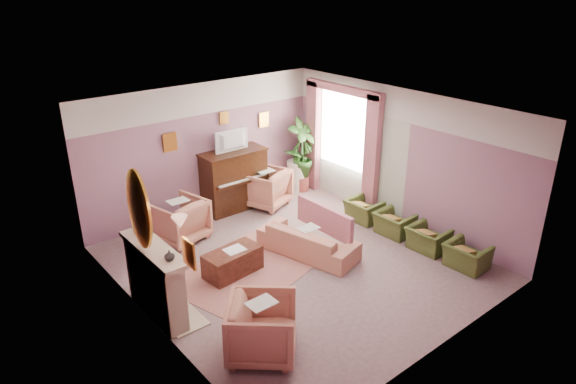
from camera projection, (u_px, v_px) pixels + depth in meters
floor at (295, 263)px, 9.28m from camera, size 5.50×6.00×0.01m
ceiling at (297, 111)px, 8.18m from camera, size 5.50×6.00×0.01m
wall_back at (205, 149)px, 10.86m from camera, size 5.50×0.02×2.80m
wall_front at (446, 262)px, 6.60m from camera, size 5.50×0.02×2.80m
wall_left at (145, 241)px, 7.12m from camera, size 0.02×6.00×2.80m
wall_right at (400, 158)px, 10.34m from camera, size 0.02×6.00×2.80m
picture_rail_band at (201, 99)px, 10.43m from camera, size 5.50×0.01×0.65m
stripe_panel at (352, 157)px, 11.38m from camera, size 0.01×3.00×2.15m
fireplace_surround at (155, 283)px, 7.69m from camera, size 0.30×1.40×1.10m
fireplace_inset at (162, 289)px, 7.81m from camera, size 0.18×0.72×0.68m
fire_ember at (166, 298)px, 7.90m from camera, size 0.06×0.54×0.10m
mantel_shelf at (153, 249)px, 7.49m from camera, size 0.40×1.55×0.07m
hearth at (171, 307)px, 8.02m from camera, size 0.55×1.50×0.02m
mirror_frame at (139, 209)px, 7.14m from camera, size 0.04×0.72×1.20m
mirror_glass at (141, 209)px, 7.15m from camera, size 0.01×0.60×1.06m
sconce_shade at (180, 222)px, 6.37m from camera, size 0.20×0.20×0.16m
piano at (234, 181)px, 11.22m from camera, size 1.40×0.60×1.30m
piano_keyshelf at (243, 182)px, 10.94m from camera, size 1.30×0.12×0.06m
piano_keys at (243, 180)px, 10.93m from camera, size 1.20×0.08×0.02m
piano_top at (233, 152)px, 10.96m from camera, size 1.45×0.65×0.04m
television at (234, 139)px, 10.81m from camera, size 0.80×0.12×0.48m
print_back_left at (170, 142)px, 10.24m from camera, size 0.30×0.03×0.38m
print_back_right at (264, 120)px, 11.59m from camera, size 0.26×0.03×0.34m
print_back_mid at (224, 118)px, 10.89m from camera, size 0.22×0.03×0.26m
print_left_wall at (189, 253)px, 6.17m from camera, size 0.03×0.28×0.36m
window_blind at (344, 127)px, 11.29m from camera, size 0.03×1.40×1.80m
curtain_left at (372, 156)px, 10.75m from camera, size 0.16×0.34×2.60m
curtain_right at (313, 136)px, 12.05m from camera, size 0.16×0.34×2.60m
pelmet at (343, 89)px, 10.91m from camera, size 0.16×2.20×0.16m
mantel_plant at (137, 225)px, 7.81m from camera, size 0.16×0.16×0.28m
mantel_vase at (169, 255)px, 7.09m from camera, size 0.16×0.16×0.16m
area_rug at (246, 271)px, 9.01m from camera, size 2.88×2.39×0.01m
coffee_table at (233, 262)px, 8.87m from camera, size 1.04×0.59×0.45m
table_paper at (235, 250)px, 8.81m from camera, size 0.35×0.28×0.01m
sofa at (308, 236)px, 9.43m from camera, size 0.63×1.88×0.76m
sofa_throw at (324, 219)px, 9.58m from camera, size 0.10×1.43×0.52m
floral_armchair_left at (179, 218)px, 9.92m from camera, size 0.89×0.89×0.93m
floral_armchair_right at (266, 186)px, 11.41m from camera, size 0.89×0.89×0.93m
floral_armchair_front at (262, 326)px, 6.89m from camera, size 0.89×0.89×0.93m
olive_chair_a at (467, 252)px, 9.02m from camera, size 0.50×0.71×0.61m
olive_chair_b at (428, 235)px, 9.60m from camera, size 0.50×0.71×0.61m
olive_chair_c at (394, 220)px, 10.18m from camera, size 0.50×0.71×0.61m
olive_chair_d at (364, 207)px, 10.76m from camera, size 0.50×0.71×0.61m
side_table at (298, 175)px, 12.36m from camera, size 0.52×0.52×0.70m
side_plant_big at (298, 155)px, 12.15m from camera, size 0.30×0.30×0.34m
side_plant_small at (304, 156)px, 12.16m from camera, size 0.16×0.16×0.28m
palm_pot at (302, 183)px, 12.34m from camera, size 0.34×0.34×0.34m
palm_plant at (302, 148)px, 11.99m from camera, size 0.76×0.76×1.44m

